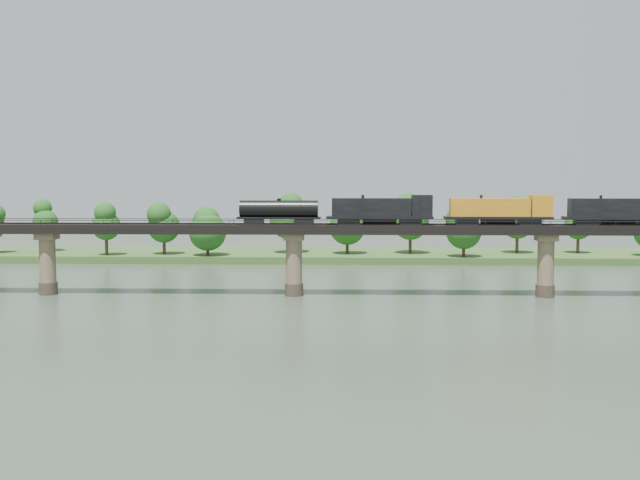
{
  "coord_description": "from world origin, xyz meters",
  "views": [
    {
      "loc": [
        8.6,
        -97.31,
        19.76
      ],
      "look_at": [
        4.18,
        30.0,
        9.0
      ],
      "focal_mm": 45.0,
      "sensor_mm": 36.0,
      "label": 1
    }
  ],
  "objects": [
    {
      "name": "bridge_superstructure",
      "position": [
        0.0,
        30.0,
        11.79
      ],
      "size": [
        220.0,
        4.9,
        0.75
      ],
      "color": "black",
      "rests_on": "bridge"
    },
    {
      "name": "far_treeline",
      "position": [
        -8.21,
        80.52,
        8.83
      ],
      "size": [
        289.06,
        17.54,
        13.6
      ],
      "color": "#382619",
      "rests_on": "far_bank"
    },
    {
      "name": "bridge",
      "position": [
        0.0,
        30.0,
        5.46
      ],
      "size": [
        236.0,
        30.0,
        11.5
      ],
      "color": "#473A2D",
      "rests_on": "ground"
    },
    {
      "name": "far_bank",
      "position": [
        0.0,
        85.0,
        0.8
      ],
      "size": [
        300.0,
        24.0,
        1.6
      ],
      "primitive_type": "cube",
      "color": "#305220",
      "rests_on": "ground"
    },
    {
      "name": "freight_train",
      "position": [
        26.26,
        30.0,
        13.75
      ],
      "size": [
        68.52,
        2.67,
        4.72
      ],
      "color": "black",
      "rests_on": "bridge"
    },
    {
      "name": "ground",
      "position": [
        0.0,
        0.0,
        0.0
      ],
      "size": [
        400.0,
        400.0,
        0.0
      ],
      "primitive_type": "plane",
      "color": "#334032",
      "rests_on": "ground"
    }
  ]
}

